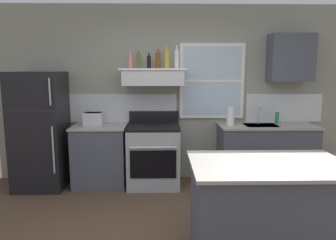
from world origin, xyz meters
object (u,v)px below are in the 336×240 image
(refrigerator, at_px, (40,131))
(dish_soap_bottle, at_px, (277,118))
(bottle_amber_wine, at_px, (158,60))
(toaster, at_px, (93,119))
(bottle_champagne_gold_foil, at_px, (167,59))
(stove_range, at_px, (154,155))
(bottle_clear_tall, at_px, (177,59))
(bottle_olive_oil_square, at_px, (139,61))
(kitchen_island, at_px, (268,211))
(bottle_balsamic_dark, at_px, (149,62))
(paper_towel_roll, at_px, (230,116))
(bottle_rose_pink, at_px, (131,60))

(refrigerator, relative_size, dish_soap_bottle, 9.43)
(refrigerator, distance_m, bottle_amber_wine, 2.00)
(toaster, relative_size, bottle_champagne_gold_foil, 0.90)
(toaster, relative_size, stove_range, 0.27)
(toaster, distance_m, stove_range, 1.05)
(bottle_clear_tall, relative_size, dish_soap_bottle, 1.81)
(refrigerator, bearing_deg, bottle_olive_oil_square, 4.64)
(refrigerator, xyz_separation_m, bottle_clear_tall, (1.99, 0.07, 1.03))
(refrigerator, bearing_deg, kitchen_island, -34.64)
(toaster, xyz_separation_m, bottle_champagne_gold_foil, (1.09, 0.03, 0.88))
(dish_soap_bottle, bearing_deg, bottle_balsamic_dark, 179.65)
(toaster, bearing_deg, bottle_balsamic_dark, 5.98)
(refrigerator, bearing_deg, dish_soap_bottle, 2.60)
(bottle_amber_wine, relative_size, bottle_clear_tall, 0.84)
(refrigerator, bearing_deg, paper_towel_roll, 1.24)
(bottle_amber_wine, height_order, bottle_champagne_gold_foil, bottle_champagne_gold_foil)
(toaster, relative_size, bottle_balsamic_dark, 1.34)
(stove_range, relative_size, bottle_amber_wine, 3.97)
(stove_range, bearing_deg, bottle_olive_oil_square, 155.80)
(toaster, bearing_deg, refrigerator, -173.58)
(bottle_olive_oil_square, distance_m, bottle_amber_wine, 0.28)
(bottle_amber_wine, distance_m, kitchen_island, 2.65)
(bottle_rose_pink, bearing_deg, refrigerator, -172.48)
(bottle_champagne_gold_foil, relative_size, bottle_clear_tall, 1.01)
(stove_range, distance_m, bottle_clear_tall, 1.46)
(bottle_olive_oil_square, xyz_separation_m, dish_soap_bottle, (2.09, 0.04, -0.85))
(refrigerator, relative_size, kitchen_island, 1.21)
(paper_towel_roll, bearing_deg, bottle_balsamic_dark, 174.70)
(bottle_rose_pink, relative_size, paper_towel_roll, 1.02)
(toaster, distance_m, bottle_balsamic_dark, 1.18)
(stove_range, relative_size, bottle_rose_pink, 3.96)
(bottle_olive_oil_square, bearing_deg, stove_range, -24.20)
(bottle_champagne_gold_foil, distance_m, dish_soap_bottle, 1.90)
(stove_range, xyz_separation_m, paper_towel_roll, (1.14, 0.04, 0.58))
(bottle_rose_pink, height_order, bottle_balsamic_dark, bottle_rose_pink)
(bottle_champagne_gold_foil, bearing_deg, paper_towel_roll, -3.14)
(bottle_olive_oil_square, bearing_deg, dish_soap_bottle, 1.19)
(refrigerator, xyz_separation_m, bottle_champagne_gold_foil, (1.85, 0.11, 1.04))
(bottle_amber_wine, bearing_deg, bottle_clear_tall, -13.42)
(bottle_amber_wine, bearing_deg, bottle_rose_pink, 174.35)
(bottle_rose_pink, relative_size, dish_soap_bottle, 1.53)
(stove_range, bearing_deg, refrigerator, -179.20)
(bottle_olive_oil_square, xyz_separation_m, bottle_balsamic_dark, (0.15, 0.06, -0.01))
(bottle_rose_pink, height_order, paper_towel_roll, bottle_rose_pink)
(bottle_rose_pink, relative_size, kitchen_island, 0.20)
(stove_range, xyz_separation_m, bottle_olive_oil_square, (-0.21, 0.09, 1.39))
(bottle_champagne_gold_foil, xyz_separation_m, kitchen_island, (0.88, -1.99, -1.43))
(bottle_amber_wine, height_order, kitchen_island, bottle_amber_wine)
(dish_soap_bottle, bearing_deg, bottle_clear_tall, -176.62)
(bottle_balsamic_dark, bearing_deg, refrigerator, -173.81)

